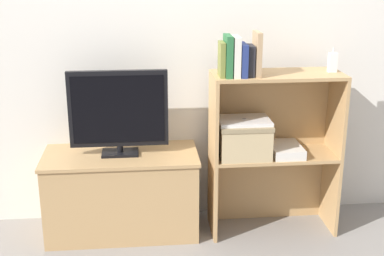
{
  "coord_description": "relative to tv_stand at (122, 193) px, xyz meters",
  "views": [
    {
      "loc": [
        -0.29,
        -2.84,
        1.66
      ],
      "look_at": [
        0.0,
        0.16,
        0.69
      ],
      "focal_mm": 50.0,
      "sensor_mm": 36.0,
      "label": 1
    }
  ],
  "objects": [
    {
      "name": "ground_plane",
      "position": [
        0.43,
        -0.21,
        -0.26
      ],
      "size": [
        16.0,
        16.0,
        0.0
      ],
      "primitive_type": "plane",
      "color": "gray"
    },
    {
      "name": "wall_back",
      "position": [
        0.43,
        0.25,
        0.94
      ],
      "size": [
        10.0,
        0.05,
        2.4
      ],
      "color": "silver",
      "rests_on": "ground_plane"
    },
    {
      "name": "tv_stand",
      "position": [
        0.0,
        0.0,
        0.0
      ],
      "size": [
        0.94,
        0.45,
        0.52
      ],
      "color": "tan",
      "rests_on": "ground_plane"
    },
    {
      "name": "tv",
      "position": [
        -0.0,
        -0.0,
        0.53
      ],
      "size": [
        0.58,
        0.14,
        0.51
      ],
      "color": "black",
      "rests_on": "tv_stand"
    },
    {
      "name": "bookshelf_lower_tier",
      "position": [
        0.93,
        0.01,
        0.06
      ],
      "size": [
        0.77,
        0.32,
        0.51
      ],
      "color": "tan",
      "rests_on": "ground_plane"
    },
    {
      "name": "bookshelf_upper_tier",
      "position": [
        0.93,
        0.01,
        0.56
      ],
      "size": [
        0.77,
        0.32,
        0.5
      ],
      "color": "tan",
      "rests_on": "bookshelf_lower_tier"
    },
    {
      "name": "book_olive",
      "position": [
        0.59,
        -0.11,
        0.85
      ],
      "size": [
        0.03,
        0.12,
        0.2
      ],
      "color": "olive",
      "rests_on": "bookshelf_upper_tier"
    },
    {
      "name": "book_forest",
      "position": [
        0.63,
        -0.11,
        0.87
      ],
      "size": [
        0.04,
        0.15,
        0.23
      ],
      "color": "#286638",
      "rests_on": "bookshelf_upper_tier"
    },
    {
      "name": "book_ivory",
      "position": [
        0.67,
        -0.11,
        0.86
      ],
      "size": [
        0.04,
        0.15,
        0.23
      ],
      "color": "silver",
      "rests_on": "bookshelf_upper_tier"
    },
    {
      "name": "book_navy",
      "position": [
        0.71,
        -0.11,
        0.84
      ],
      "size": [
        0.04,
        0.16,
        0.19
      ],
      "color": "navy",
      "rests_on": "bookshelf_upper_tier"
    },
    {
      "name": "book_charcoal",
      "position": [
        0.76,
        -0.11,
        0.84
      ],
      "size": [
        0.04,
        0.12,
        0.18
      ],
      "color": "#232328",
      "rests_on": "bookshelf_upper_tier"
    },
    {
      "name": "book_tan",
      "position": [
        0.79,
        -0.11,
        0.87
      ],
      "size": [
        0.03,
        0.15,
        0.25
      ],
      "color": "tan",
      "rests_on": "bookshelf_upper_tier"
    },
    {
      "name": "baby_monitor",
      "position": [
        1.26,
        -0.05,
        0.81
      ],
      "size": [
        0.05,
        0.04,
        0.14
      ],
      "color": "white",
      "rests_on": "bookshelf_upper_tier"
    },
    {
      "name": "storage_basket_left",
      "position": [
        0.74,
        -0.07,
        0.36
      ],
      "size": [
        0.31,
        0.29,
        0.21
      ],
      "color": "tan",
      "rests_on": "bookshelf_lower_tier"
    },
    {
      "name": "laptop",
      "position": [
        0.74,
        -0.07,
        0.47
      ],
      "size": [
        0.31,
        0.23,
        0.02
      ],
      "color": "white",
      "rests_on": "storage_basket_left"
    },
    {
      "name": "magazine_stack",
      "position": [
        1.0,
        -0.07,
        0.28
      ],
      "size": [
        0.18,
        0.26,
        0.06
      ],
      "color": "silver",
      "rests_on": "bookshelf_lower_tier"
    }
  ]
}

